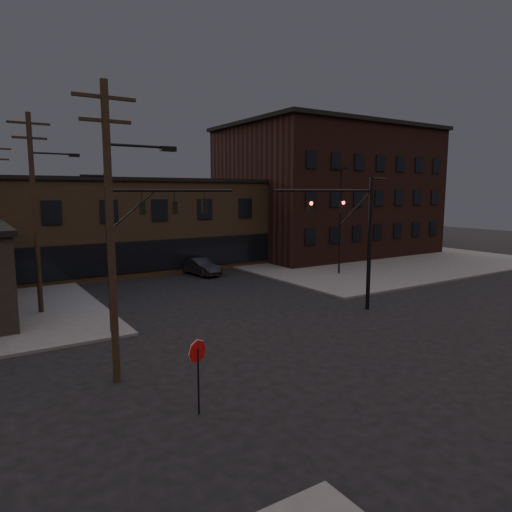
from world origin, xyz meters
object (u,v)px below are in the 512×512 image
at_px(traffic_signal_near, 356,230).
at_px(parked_car_lot_a, 310,252).
at_px(car_crossing, 200,267).
at_px(traffic_signal_far, 134,234).
at_px(parked_car_lot_b, 336,247).
at_px(stop_sign, 198,359).

distance_m(traffic_signal_near, parked_car_lot_a, 21.15).
bearing_deg(car_crossing, traffic_signal_far, -136.17).
bearing_deg(parked_car_lot_a, parked_car_lot_b, -72.34).
relative_size(parked_car_lot_a, car_crossing, 0.93).
relative_size(traffic_signal_near, car_crossing, 1.80).
distance_m(parked_car_lot_a, car_crossing, 13.54).
xyz_separation_m(traffic_signal_far, stop_sign, (-1.28, -9.99, -3.17)).
bearing_deg(parked_car_lot_b, car_crossing, 107.02).
xyz_separation_m(traffic_signal_far, parked_car_lot_b, (28.22, 15.71, -4.14)).
xyz_separation_m(traffic_signal_near, parked_car_lot_a, (11.04, 17.58, -4.08)).
bearing_deg(parked_car_lot_b, traffic_signal_near, 147.18).
distance_m(traffic_signal_near, car_crossing, 16.72).
bearing_deg(car_crossing, parked_car_lot_b, 1.33).
relative_size(parked_car_lot_b, car_crossing, 1.11).
relative_size(stop_sign, parked_car_lot_b, 0.50).
bearing_deg(car_crossing, stop_sign, -124.43).
bearing_deg(traffic_signal_far, parked_car_lot_b, 29.10).
bearing_deg(traffic_signal_near, stop_sign, -154.10).
bearing_deg(car_crossing, traffic_signal_near, -89.92).
xyz_separation_m(traffic_signal_near, car_crossing, (-2.40, 16.01, -4.20)).
height_order(parked_car_lot_b, car_crossing, parked_car_lot_b).
height_order(traffic_signal_near, parked_car_lot_a, traffic_signal_near).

